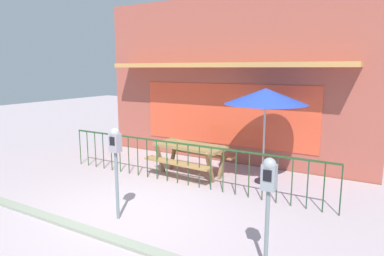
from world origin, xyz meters
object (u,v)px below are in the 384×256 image
parking_meter_near (115,150)px  patio_umbrella (266,97)px  parking_meter_far (269,184)px  picnic_table_left (190,151)px

parking_meter_near → patio_umbrella: bearing=63.5°
patio_umbrella → parking_meter_far: patio_umbrella is taller
picnic_table_left → parking_meter_far: size_ratio=1.25×
picnic_table_left → parking_meter_near: (0.15, -2.77, 0.64)m
patio_umbrella → parking_meter_near: size_ratio=1.34×
parking_meter_near → parking_meter_far: bearing=-3.5°
parking_meter_near → picnic_table_left: bearing=93.0°
picnic_table_left → patio_umbrella: size_ratio=0.87×
picnic_table_left → parking_meter_far: parking_meter_far is taller
patio_umbrella → parking_meter_near: patio_umbrella is taller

